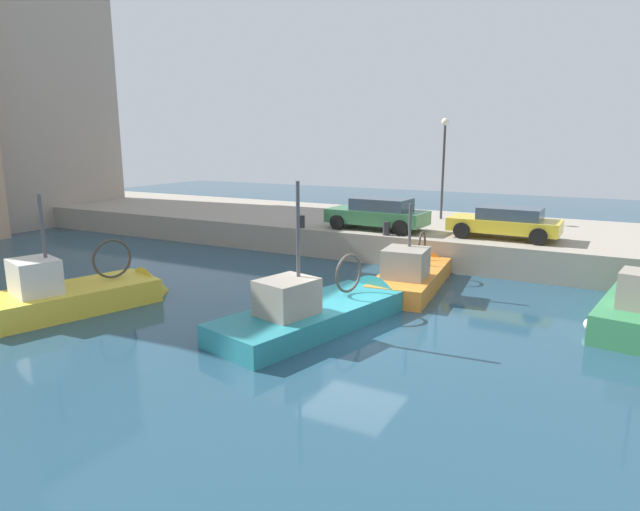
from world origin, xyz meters
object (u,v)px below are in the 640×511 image
(fishing_boat_teal, at_px, (321,320))
(fishing_boat_orange, at_px, (414,282))
(parked_car_green, at_px, (378,213))
(quay_streetlamp, at_px, (444,152))
(parked_car_yellow, at_px, (506,222))
(mooring_bollard_south, at_px, (386,228))
(mooring_bollard_mid, at_px, (302,222))
(fishing_boat_yellow, at_px, (83,304))

(fishing_boat_teal, relative_size, fishing_boat_orange, 1.13)
(parked_car_green, relative_size, quay_streetlamp, 0.90)
(fishing_boat_orange, bearing_deg, parked_car_yellow, -27.30)
(fishing_boat_teal, height_order, quay_streetlamp, quay_streetlamp)
(mooring_bollard_south, xyz_separation_m, mooring_bollard_mid, (0.00, 4.00, 0.00))
(quay_streetlamp, bearing_deg, mooring_bollard_mid, 140.57)
(parked_car_yellow, distance_m, mooring_bollard_mid, 8.55)
(fishing_boat_yellow, height_order, mooring_bollard_south, fishing_boat_yellow)
(fishing_boat_yellow, bearing_deg, fishing_boat_teal, -72.69)
(fishing_boat_yellow, xyz_separation_m, parked_car_green, (11.18, -5.00, 1.78))
(fishing_boat_teal, xyz_separation_m, parked_car_green, (8.99, 2.04, 1.79))
(parked_car_yellow, height_order, parked_car_green, parked_car_green)
(fishing_boat_orange, bearing_deg, fishing_boat_yellow, 132.17)
(fishing_boat_teal, height_order, parked_car_yellow, fishing_boat_teal)
(fishing_boat_yellow, height_order, fishing_boat_teal, fishing_boat_teal)
(fishing_boat_teal, relative_size, mooring_bollard_mid, 12.61)
(mooring_bollard_south, bearing_deg, mooring_bollard_mid, 90.00)
(fishing_boat_orange, relative_size, parked_car_green, 1.40)
(parked_car_yellow, bearing_deg, mooring_bollard_mid, 100.43)
(parked_car_green, xyz_separation_m, mooring_bollard_south, (-1.15, -0.84, -0.43))
(parked_car_yellow, xyz_separation_m, quay_streetlamp, (4.10, 3.75, 2.60))
(parked_car_green, relative_size, mooring_bollard_mid, 7.93)
(parked_car_yellow, bearing_deg, parked_car_green, 94.35)
(mooring_bollard_south, xyz_separation_m, quay_streetlamp, (5.65, -0.65, 2.98))
(fishing_boat_orange, height_order, parked_car_green, fishing_boat_orange)
(parked_car_green, distance_m, quay_streetlamp, 5.38)
(parked_car_yellow, distance_m, parked_car_green, 5.25)
(quay_streetlamp, bearing_deg, fishing_boat_orange, -169.80)
(fishing_boat_yellow, bearing_deg, mooring_bollard_mid, -10.39)
(fishing_boat_teal, bearing_deg, parked_car_yellow, -18.80)
(mooring_bollard_mid, bearing_deg, fishing_boat_teal, -146.42)
(fishing_boat_yellow, bearing_deg, fishing_boat_orange, -47.83)
(parked_car_green, bearing_deg, fishing_boat_orange, -142.64)
(fishing_boat_orange, xyz_separation_m, parked_car_yellow, (4.33, -2.23, 1.70))
(quay_streetlamp, bearing_deg, parked_car_yellow, -137.55)
(fishing_boat_orange, xyz_separation_m, quay_streetlamp, (8.43, 1.52, 4.30))
(parked_car_green, xyz_separation_m, mooring_bollard_mid, (-1.15, 3.16, -0.43))
(fishing_boat_yellow, relative_size, mooring_bollard_south, 11.02)
(fishing_boat_teal, bearing_deg, fishing_boat_orange, -10.75)
(parked_car_yellow, relative_size, mooring_bollard_south, 7.66)
(mooring_bollard_mid, relative_size, quay_streetlamp, 0.11)
(parked_car_green, bearing_deg, fishing_boat_yellow, 155.90)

